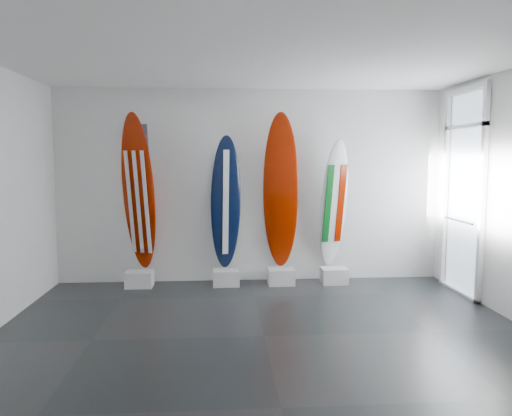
{
  "coord_description": "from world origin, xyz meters",
  "views": [
    {
      "loc": [
        -0.44,
        -5.15,
        1.94
      ],
      "look_at": [
        0.01,
        1.4,
        1.27
      ],
      "focal_mm": 34.33,
      "sensor_mm": 36.0,
      "label": 1
    }
  ],
  "objects": [
    {
      "name": "wall_outlet",
      "position": [
        -2.45,
        2.48,
        0.35
      ],
      "size": [
        0.09,
        0.02,
        0.13
      ],
      "primitive_type": "cube",
      "color": "silver",
      "rests_on": "wall_back"
    },
    {
      "name": "display_block_swiss",
      "position": [
        0.45,
        2.18,
        0.12
      ],
      "size": [
        0.4,
        0.3,
        0.24
      ],
      "primitive_type": "cube",
      "color": "silver",
      "rests_on": "floor"
    },
    {
      "name": "ceiling",
      "position": [
        0.0,
        0.0,
        3.0
      ],
      "size": [
        6.0,
        6.0,
        0.0
      ],
      "primitive_type": "plane",
      "rotation": [
        3.14,
        0.0,
        0.0
      ],
      "color": "white",
      "rests_on": "wall_back"
    },
    {
      "name": "surfboard_usa",
      "position": [
        -1.7,
        2.28,
        1.42
      ],
      "size": [
        0.63,
        0.53,
        2.38
      ],
      "primitive_type": "ellipsoid",
      "rotation": [
        0.12,
        0.0,
        -0.37
      ],
      "color": "#8B1500",
      "rests_on": "display_block_usa"
    },
    {
      "name": "glass_door",
      "position": [
        2.97,
        1.55,
        1.43
      ],
      "size": [
        0.12,
        1.16,
        2.85
      ],
      "primitive_type": null,
      "color": "white",
      "rests_on": "floor"
    },
    {
      "name": "surfboard_italy",
      "position": [
        1.28,
        2.28,
        1.23
      ],
      "size": [
        0.53,
        0.49,
        1.99
      ],
      "primitive_type": "ellipsoid",
      "rotation": [
        0.15,
        0.0,
        0.25
      ],
      "color": "silver",
      "rests_on": "display_block_italy"
    },
    {
      "name": "display_block_italy",
      "position": [
        1.28,
        2.18,
        0.12
      ],
      "size": [
        0.4,
        0.3,
        0.24
      ],
      "primitive_type": "cube",
      "color": "silver",
      "rests_on": "floor"
    },
    {
      "name": "surfboard_navy",
      "position": [
        -0.4,
        2.28,
        1.26
      ],
      "size": [
        0.5,
        0.33,
        2.04
      ],
      "primitive_type": "ellipsoid",
      "rotation": [
        0.08,
        0.0,
        0.2
      ],
      "color": "black",
      "rests_on": "display_block_navy"
    },
    {
      "name": "floor",
      "position": [
        0.0,
        0.0,
        0.0
      ],
      "size": [
        6.0,
        6.0,
        0.0
      ],
      "primitive_type": "plane",
      "color": "black",
      "rests_on": "ground"
    },
    {
      "name": "surfboard_swiss",
      "position": [
        0.45,
        2.28,
        1.43
      ],
      "size": [
        0.58,
        0.39,
        2.39
      ],
      "primitive_type": "ellipsoid",
      "rotation": [
        0.09,
        0.0,
        -0.16
      ],
      "color": "#8B1500",
      "rests_on": "display_block_swiss"
    },
    {
      "name": "wall_front",
      "position": [
        0.0,
        -2.5,
        1.5
      ],
      "size": [
        6.0,
        0.0,
        6.0
      ],
      "primitive_type": "plane",
      "rotation": [
        -1.57,
        0.0,
        0.0
      ],
      "color": "silver",
      "rests_on": "ground"
    },
    {
      "name": "display_block_navy",
      "position": [
        -0.4,
        2.18,
        0.12
      ],
      "size": [
        0.4,
        0.3,
        0.24
      ],
      "primitive_type": "cube",
      "color": "silver",
      "rests_on": "floor"
    },
    {
      "name": "display_block_usa",
      "position": [
        -1.7,
        2.18,
        0.12
      ],
      "size": [
        0.4,
        0.3,
        0.24
      ],
      "primitive_type": "cube",
      "color": "silver",
      "rests_on": "floor"
    },
    {
      "name": "wall_back",
      "position": [
        0.0,
        2.5,
        1.5
      ],
      "size": [
        6.0,
        0.0,
        6.0
      ],
      "primitive_type": "plane",
      "rotation": [
        1.57,
        0.0,
        0.0
      ],
      "color": "silver",
      "rests_on": "ground"
    }
  ]
}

